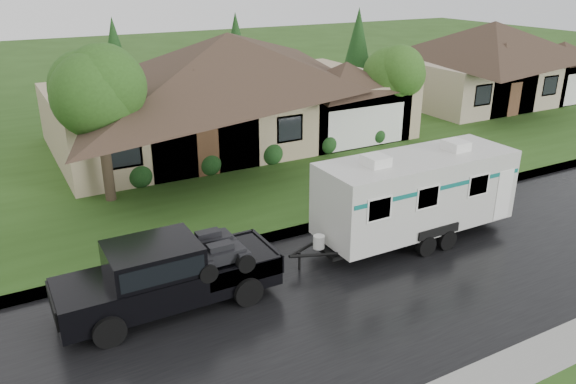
% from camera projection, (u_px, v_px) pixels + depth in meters
% --- Properties ---
extents(ground, '(140.00, 140.00, 0.00)m').
position_uv_depth(ground, '(346.00, 255.00, 18.51)').
color(ground, '#284916').
rests_on(ground, ground).
extents(road, '(140.00, 8.00, 0.01)m').
position_uv_depth(road, '(383.00, 283.00, 16.88)').
color(road, black).
rests_on(road, ground).
extents(curb, '(140.00, 0.50, 0.15)m').
position_uv_depth(curb, '(311.00, 227.00, 20.31)').
color(curb, gray).
rests_on(curb, ground).
extents(lawn, '(140.00, 26.00, 0.15)m').
position_uv_depth(lawn, '(190.00, 140.00, 30.67)').
color(lawn, '#284916').
rests_on(lawn, ground).
extents(house_main, '(19.44, 10.80, 6.90)m').
position_uv_depth(house_main, '(235.00, 75.00, 29.44)').
color(house_main, tan).
rests_on(house_main, lawn).
extents(house_neighbor, '(15.12, 9.72, 6.45)m').
position_uv_depth(house_neighbor, '(496.00, 53.00, 38.92)').
color(house_neighbor, '#BFA88E').
rests_on(house_neighbor, lawn).
extents(tree_left_green, '(3.73, 3.73, 6.17)m').
position_uv_depth(tree_left_green, '(98.00, 94.00, 20.97)').
color(tree_left_green, '#382B1E').
rests_on(tree_left_green, lawn).
extents(tree_right_green, '(3.06, 3.06, 5.06)m').
position_uv_depth(tree_right_green, '(397.00, 73.00, 29.52)').
color(tree_right_green, '#382B1E').
rests_on(tree_right_green, lawn).
extents(shrub_row, '(13.60, 1.00, 1.00)m').
position_uv_depth(shrub_row, '(270.00, 152.00, 26.72)').
color(shrub_row, '#143814').
rests_on(shrub_row, lawn).
extents(pickup_truck, '(6.01, 2.28, 2.00)m').
position_uv_depth(pickup_truck, '(165.00, 273.00, 15.31)').
color(pickup_truck, black).
rests_on(pickup_truck, ground).
extents(travel_trailer, '(7.41, 2.60, 3.33)m').
position_uv_depth(travel_trailer, '(416.00, 192.00, 19.01)').
color(travel_trailer, silver).
rests_on(travel_trailer, ground).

